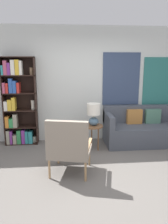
{
  "coord_description": "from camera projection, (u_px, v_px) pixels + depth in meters",
  "views": [
    {
      "loc": [
        -0.46,
        -3.18,
        1.84
      ],
      "look_at": [
        -0.05,
        1.06,
        0.9
      ],
      "focal_mm": 35.0,
      "sensor_mm": 36.0,
      "label": 1
    }
  ],
  "objects": [
    {
      "name": "side_table",
      "position": [
        93.0,
        129.0,
        4.7
      ],
      "size": [
        0.45,
        0.45,
        0.55
      ],
      "color": "brown",
      "rests_on": "ground_plane"
    },
    {
      "name": "wall_back",
      "position": [
        85.0,
        85.0,
        5.21
      ],
      "size": [
        6.4,
        0.08,
        2.7
      ],
      "color": "silver",
      "rests_on": "ground_plane"
    },
    {
      "name": "ground_plane",
      "position": [
        93.0,
        180.0,
        3.53
      ],
      "size": [
        14.0,
        14.0,
        0.0
      ],
      "primitive_type": "plane",
      "color": "#66605B"
    },
    {
      "name": "bookshelf",
      "position": [
        17.0,
        104.0,
        4.97
      ],
      "size": [
        0.74,
        0.3,
        2.0
      ],
      "color": "black",
      "rests_on": "ground_plane"
    },
    {
      "name": "table_lamp",
      "position": [
        94.0,
        113.0,
        4.64
      ],
      "size": [
        0.28,
        0.28,
        0.48
      ],
      "color": "slate",
      "rests_on": "side_table"
    },
    {
      "name": "armchair",
      "position": [
        69.0,
        145.0,
        3.58
      ],
      "size": [
        0.81,
        0.79,
        0.98
      ],
      "color": "tan",
      "rests_on": "ground_plane"
    },
    {
      "name": "couch",
      "position": [
        144.0,
        129.0,
        5.15
      ],
      "size": [
        1.87,
        0.81,
        0.86
      ],
      "color": "#474C56",
      "rests_on": "ground_plane"
    }
  ]
}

